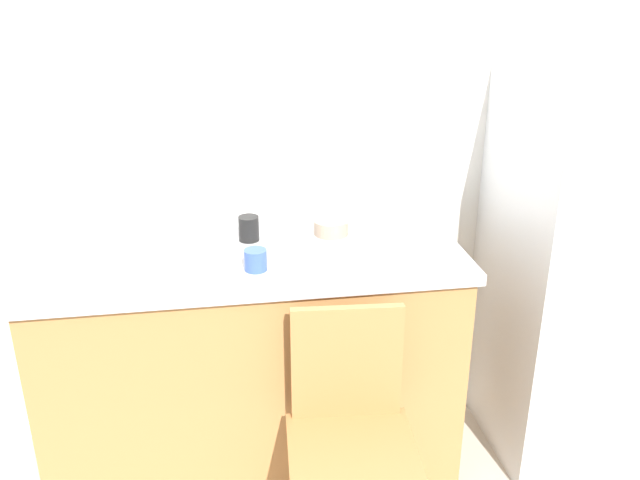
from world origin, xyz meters
name	(u,v)px	position (x,y,z in m)	size (l,w,h in m)	color
back_wall	(260,145)	(0.00, 1.00, 1.23)	(4.80, 0.10, 2.45)	silver
cabinet_base	(254,367)	(-0.08, 0.65, 0.44)	(1.49, 0.60, 0.89)	#A87542
countertop	(249,257)	(-0.08, 0.65, 0.91)	(1.53, 0.64, 0.04)	#B7B7BC
faucet	(196,200)	(-0.26, 0.90, 1.05)	(0.02, 0.02, 0.24)	#B7B7BC
refrigerator	(569,273)	(1.17, 0.63, 0.76)	(0.53, 0.63, 1.52)	silver
chair	(351,435)	(0.19, 0.13, 0.50)	(0.43, 0.43, 0.89)	#A87542
dish_tray	(103,255)	(-0.58, 0.65, 0.95)	(0.28, 0.20, 0.05)	white
terracotta_bowl	(331,227)	(0.24, 0.77, 0.95)	(0.13, 0.13, 0.05)	gray
cup_black	(249,228)	(-0.07, 0.76, 0.97)	(0.08, 0.08, 0.09)	black
cup_blue	(256,260)	(-0.06, 0.49, 0.96)	(0.08, 0.08, 0.07)	blue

